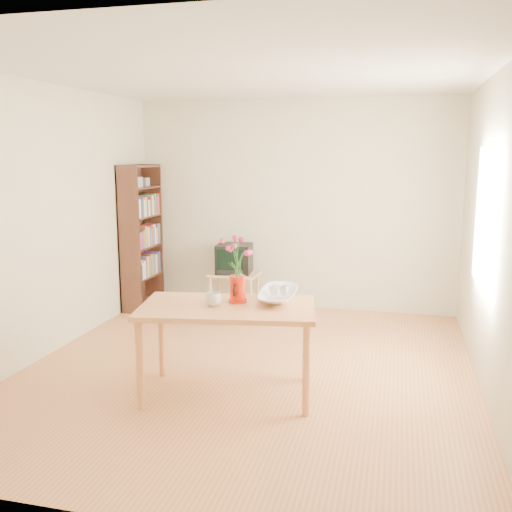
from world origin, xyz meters
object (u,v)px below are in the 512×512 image
(bowl, at_px, (278,274))
(television, at_px, (235,258))
(pitcher, at_px, (238,290))
(mug, at_px, (213,299))
(table, at_px, (228,315))

(bowl, relative_size, television, 1.00)
(pitcher, height_order, mug, pitcher)
(mug, relative_size, bowl, 0.30)
(bowl, bearing_deg, television, 114.71)
(pitcher, bearing_deg, mug, -136.29)
(bowl, height_order, television, bowl)
(mug, bearing_deg, pitcher, 176.51)
(pitcher, distance_m, mug, 0.23)
(bowl, bearing_deg, pitcher, -148.58)
(mug, bearing_deg, table, 151.74)
(table, bearing_deg, bowl, 31.44)
(table, relative_size, television, 3.31)
(pitcher, bearing_deg, television, 105.54)
(table, xyz_separation_m, mug, (-0.11, -0.04, 0.14))
(mug, bearing_deg, bowl, 168.21)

